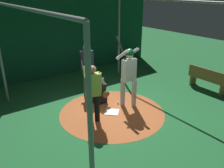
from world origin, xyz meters
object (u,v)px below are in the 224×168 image
(catcher, at_px, (100,93))
(umpire, at_px, (87,67))
(batter, at_px, (129,72))
(baseball_0, at_px, (118,103))
(bench, at_px, (207,79))
(home_plate, at_px, (112,112))
(baseball_1, at_px, (82,103))
(visitor, at_px, (93,90))

(catcher, relative_size, umpire, 0.49)
(batter, distance_m, baseball_0, 1.19)
(bench, bearing_deg, batter, -102.78)
(bench, bearing_deg, home_plate, -99.94)
(catcher, bearing_deg, baseball_0, 43.07)
(catcher, height_order, bench, catcher)
(home_plate, xyz_separation_m, umpire, (-1.59, 0.09, 1.04))
(bench, bearing_deg, baseball_1, -111.55)
(visitor, xyz_separation_m, bench, (0.59, 4.64, -0.54))
(visitor, xyz_separation_m, baseball_0, (-0.43, 1.22, -0.94))
(visitor, bearing_deg, baseball_1, -170.31)
(batter, relative_size, baseball_0, 30.17)
(home_plate, bearing_deg, baseball_0, 123.84)
(umpire, distance_m, baseball_0, 1.66)
(visitor, distance_m, baseball_0, 1.60)
(visitor, height_order, baseball_0, visitor)
(visitor, bearing_deg, catcher, 159.89)
(bench, bearing_deg, catcher, -110.97)
(home_plate, distance_m, umpire, 1.90)
(catcher, xyz_separation_m, baseball_0, (0.45, 0.42, -0.31))
(catcher, relative_size, baseball_0, 12.36)
(umpire, bearing_deg, catcher, -1.31)
(home_plate, xyz_separation_m, batter, (-0.05, 0.67, 1.17))
(home_plate, distance_m, batter, 1.35)
(batter, relative_size, baseball_1, 30.17)
(batter, bearing_deg, visitor, -84.26)
(home_plate, distance_m, baseball_0, 0.60)
(home_plate, height_order, baseball_0, baseball_0)
(batter, bearing_deg, catcher, -140.72)
(catcher, bearing_deg, bench, 69.03)
(home_plate, relative_size, bench, 0.28)
(home_plate, xyz_separation_m, baseball_0, (-0.33, 0.50, 0.03))
(visitor, bearing_deg, baseball_0, 131.34)
(umpire, bearing_deg, baseball_1, -46.19)
(batter, bearing_deg, home_plate, -85.92)
(home_plate, xyz_separation_m, catcher, (-0.79, 0.07, 0.34))
(batter, xyz_separation_m, baseball_1, (-1.00, -1.15, -1.14))
(bench, bearing_deg, baseball_0, -106.60)
(bench, relative_size, baseball_1, 20.20)
(visitor, bearing_deg, batter, 117.91)
(umpire, relative_size, baseball_0, 25.12)
(home_plate, bearing_deg, catcher, 174.77)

